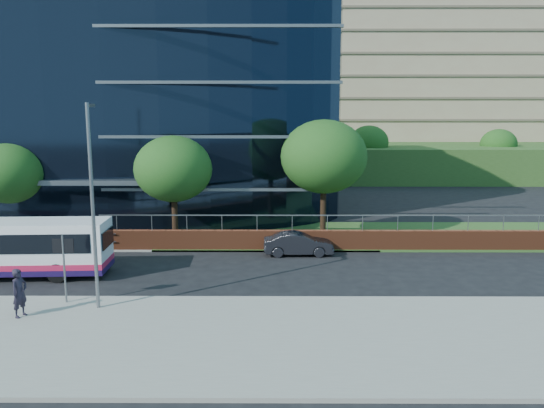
{
  "coord_description": "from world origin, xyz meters",
  "views": [
    {
      "loc": [
        12.99,
        -22.21,
        7.68
      ],
      "look_at": [
        12.85,
        8.0,
        2.61
      ],
      "focal_mm": 35.0,
      "sensor_mm": 36.0,
      "label": 1
    }
  ],
  "objects_px": {
    "tree_dist_f": "(498,144)",
    "streetlight_east": "(93,201)",
    "tree_far_c": "(173,169)",
    "street_sign": "(64,255)",
    "tree_far_b": "(10,174)",
    "tree_far_d": "(324,157)",
    "city_bus": "(3,248)",
    "parked_car": "(298,244)",
    "tree_dist_e": "(369,142)",
    "pedestrian": "(19,293)"
  },
  "relations": [
    {
      "from": "tree_far_b",
      "to": "tree_far_c",
      "type": "xyz_separation_m",
      "value": [
        10.0,
        -0.5,
        0.33
      ]
    },
    {
      "from": "tree_far_c",
      "to": "city_bus",
      "type": "xyz_separation_m",
      "value": [
        -6.96,
        -6.7,
        -3.09
      ]
    },
    {
      "from": "streetlight_east",
      "to": "city_bus",
      "type": "xyz_separation_m",
      "value": [
        -5.96,
        4.47,
        -3.0
      ]
    },
    {
      "from": "tree_far_d",
      "to": "city_bus",
      "type": "bearing_deg",
      "value": -154.24
    },
    {
      "from": "tree_far_b",
      "to": "tree_dist_f",
      "type": "distance_m",
      "value": 53.9
    },
    {
      "from": "tree_dist_e",
      "to": "city_bus",
      "type": "bearing_deg",
      "value": -122.44
    },
    {
      "from": "tree_far_d",
      "to": "city_bus",
      "type": "distance_m",
      "value": 18.11
    },
    {
      "from": "tree_far_c",
      "to": "parked_car",
      "type": "xyz_separation_m",
      "value": [
        7.32,
        -2.6,
        -3.9
      ]
    },
    {
      "from": "tree_far_d",
      "to": "tree_far_c",
      "type": "bearing_deg",
      "value": -173.66
    },
    {
      "from": "streetlight_east",
      "to": "parked_car",
      "type": "distance_m",
      "value": 12.54
    },
    {
      "from": "tree_dist_e",
      "to": "streetlight_east",
      "type": "height_order",
      "value": "streetlight_east"
    },
    {
      "from": "tree_dist_e",
      "to": "tree_dist_f",
      "type": "distance_m",
      "value": 16.13
    },
    {
      "from": "street_sign",
      "to": "tree_far_b",
      "type": "distance_m",
      "value": 13.54
    },
    {
      "from": "tree_dist_f",
      "to": "parked_car",
      "type": "xyz_separation_m",
      "value": [
        -25.68,
        -35.6,
        -3.58
      ]
    },
    {
      "from": "pedestrian",
      "to": "city_bus",
      "type": "bearing_deg",
      "value": 49.87
    },
    {
      "from": "tree_far_c",
      "to": "parked_car",
      "type": "relative_size",
      "value": 1.69
    },
    {
      "from": "tree_far_c",
      "to": "parked_car",
      "type": "height_order",
      "value": "tree_far_c"
    },
    {
      "from": "tree_far_b",
      "to": "tree_far_c",
      "type": "bearing_deg",
      "value": -2.86
    },
    {
      "from": "tree_far_b",
      "to": "tree_far_c",
      "type": "height_order",
      "value": "tree_far_c"
    },
    {
      "from": "city_bus",
      "to": "streetlight_east",
      "type": "bearing_deg",
      "value": -39.77
    },
    {
      "from": "street_sign",
      "to": "tree_dist_f",
      "type": "distance_m",
      "value": 56.25
    },
    {
      "from": "tree_far_d",
      "to": "parked_car",
      "type": "relative_size",
      "value": 1.94
    },
    {
      "from": "tree_dist_f",
      "to": "pedestrian",
      "type": "relative_size",
      "value": 3.25
    },
    {
      "from": "parked_car",
      "to": "pedestrian",
      "type": "bearing_deg",
      "value": 129.32
    },
    {
      "from": "street_sign",
      "to": "tree_far_d",
      "type": "distance_m",
      "value": 16.61
    },
    {
      "from": "tree_dist_f",
      "to": "city_bus",
      "type": "height_order",
      "value": "tree_dist_f"
    },
    {
      "from": "street_sign",
      "to": "tree_dist_f",
      "type": "relative_size",
      "value": 0.46
    },
    {
      "from": "tree_far_b",
      "to": "streetlight_east",
      "type": "relative_size",
      "value": 0.76
    },
    {
      "from": "street_sign",
      "to": "tree_far_c",
      "type": "bearing_deg",
      "value": 76.71
    },
    {
      "from": "tree_far_d",
      "to": "tree_dist_e",
      "type": "height_order",
      "value": "tree_far_d"
    },
    {
      "from": "tree_dist_f",
      "to": "parked_car",
      "type": "relative_size",
      "value": 1.57
    },
    {
      "from": "street_sign",
      "to": "tree_far_b",
      "type": "xyz_separation_m",
      "value": [
        -7.5,
        11.09,
        2.06
      ]
    },
    {
      "from": "tree_dist_f",
      "to": "city_bus",
      "type": "distance_m",
      "value": 56.4
    },
    {
      "from": "streetlight_east",
      "to": "tree_far_b",
      "type": "bearing_deg",
      "value": 127.63
    },
    {
      "from": "tree_dist_f",
      "to": "city_bus",
      "type": "bearing_deg",
      "value": -135.19
    },
    {
      "from": "tree_far_b",
      "to": "tree_far_d",
      "type": "xyz_separation_m",
      "value": [
        19.0,
        0.5,
        0.98
      ]
    },
    {
      "from": "city_bus",
      "to": "pedestrian",
      "type": "bearing_deg",
      "value": -61.37
    },
    {
      "from": "tree_dist_f",
      "to": "streetlight_east",
      "type": "distance_m",
      "value": 55.74
    },
    {
      "from": "tree_far_c",
      "to": "streetlight_east",
      "type": "xyz_separation_m",
      "value": [
        -1.0,
        -11.17,
        -0.1
      ]
    },
    {
      "from": "tree_far_b",
      "to": "tree_far_d",
      "type": "height_order",
      "value": "tree_far_d"
    },
    {
      "from": "streetlight_east",
      "to": "tree_dist_e",
      "type": "bearing_deg",
      "value": 66.89
    },
    {
      "from": "tree_far_d",
      "to": "streetlight_east",
      "type": "xyz_separation_m",
      "value": [
        -10.0,
        -12.17,
        -0.75
      ]
    },
    {
      "from": "parked_car",
      "to": "pedestrian",
      "type": "xyz_separation_m",
      "value": [
        -10.94,
        -9.56,
        0.45
      ]
    },
    {
      "from": "tree_dist_f",
      "to": "pedestrian",
      "type": "bearing_deg",
      "value": -129.04
    },
    {
      "from": "tree_dist_f",
      "to": "streetlight_east",
      "type": "bearing_deg",
      "value": -127.58
    },
    {
      "from": "tree_far_d",
      "to": "tree_dist_f",
      "type": "xyz_separation_m",
      "value": [
        24.0,
        32.0,
        -0.98
      ]
    },
    {
      "from": "streetlight_east",
      "to": "pedestrian",
      "type": "xyz_separation_m",
      "value": [
        -2.62,
        -0.98,
        -3.36
      ]
    },
    {
      "from": "tree_far_d",
      "to": "tree_dist_f",
      "type": "distance_m",
      "value": 40.01
    },
    {
      "from": "tree_far_d",
      "to": "streetlight_east",
      "type": "bearing_deg",
      "value": -129.4
    },
    {
      "from": "tree_far_b",
      "to": "parked_car",
      "type": "relative_size",
      "value": 1.57
    }
  ]
}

